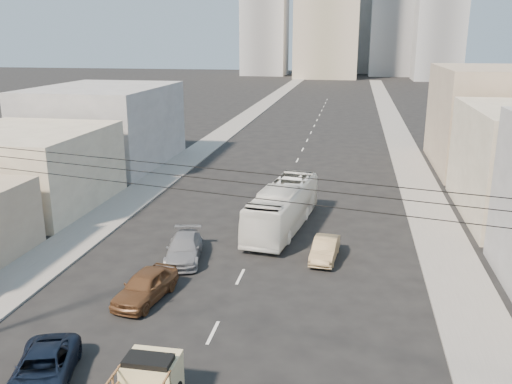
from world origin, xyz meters
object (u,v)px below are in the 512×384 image
(sedan_tan, at_px, (325,249))
(sedan_grey, at_px, (184,248))
(city_bus, at_px, (283,207))
(sedan_brown, at_px, (145,286))
(navy_pickup, at_px, (43,370))

(sedan_tan, height_order, sedan_grey, sedan_grey)
(city_bus, relative_size, sedan_grey, 2.27)
(sedan_grey, bearing_deg, sedan_brown, -104.68)
(city_bus, xyz_separation_m, sedan_brown, (-5.37, -11.87, -0.78))
(city_bus, height_order, sedan_brown, city_bus)
(navy_pickup, xyz_separation_m, sedan_tan, (9.86, 14.13, 0.00))
(navy_pickup, bearing_deg, city_bus, 54.17)
(city_bus, relative_size, sedan_brown, 2.48)
(navy_pickup, distance_m, sedan_brown, 7.40)
(sedan_tan, xyz_separation_m, sedan_grey, (-8.24, -1.54, 0.06))
(sedan_brown, bearing_deg, sedan_grey, 95.53)
(sedan_brown, relative_size, sedan_grey, 0.92)
(sedan_brown, xyz_separation_m, sedan_grey, (0.34, 5.30, -0.05))
(city_bus, bearing_deg, sedan_tan, -49.64)
(navy_pickup, bearing_deg, sedan_tan, 38.40)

